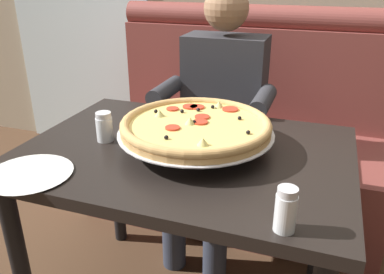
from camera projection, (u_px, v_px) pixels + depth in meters
name	position (u px, v px, depth m)	size (l,w,h in m)	color
booth_bench	(238.00, 142.00, 2.24)	(1.54, 0.78, 1.13)	brown
dining_table	(185.00, 175.00, 1.39)	(1.12, 0.81, 0.74)	black
diner_main	(219.00, 104.00, 1.90)	(0.54, 0.64, 1.27)	#2D3342
pizza	(196.00, 126.00, 1.33)	(0.53, 0.53, 0.11)	silver
shaker_pepper_flakes	(285.00, 213.00, 0.92)	(0.05, 0.05, 0.11)	white
shaker_parmesan	(105.00, 129.00, 1.40)	(0.06, 0.06, 0.11)	white
plate_near_left	(29.00, 172.00, 1.18)	(0.26, 0.26, 0.02)	white
patio_chair	(132.00, 60.00, 3.64)	(0.43, 0.43, 0.86)	black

